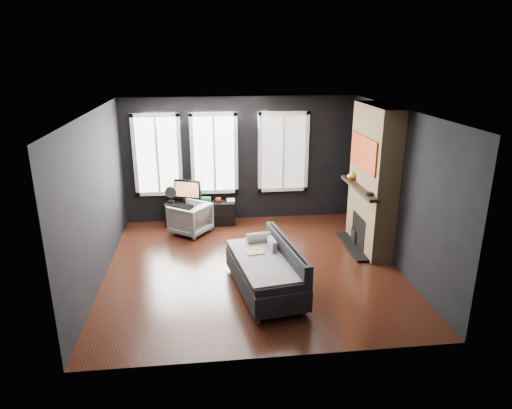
{
  "coord_description": "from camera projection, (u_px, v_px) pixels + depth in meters",
  "views": [
    {
      "loc": [
        -0.77,
        -7.18,
        3.58
      ],
      "look_at": [
        0.1,
        0.3,
        1.05
      ],
      "focal_mm": 32.0,
      "sensor_mm": 36.0,
      "label": 1
    }
  ],
  "objects": [
    {
      "name": "wall_back",
      "position": [
        240.0,
        160.0,
        9.9
      ],
      "size": [
        5.0,
        0.02,
        2.7
      ],
      "primitive_type": "cube",
      "color": "black",
      "rests_on": "ground"
    },
    {
      "name": "desk_fan",
      "position": [
        171.0,
        194.0,
        9.73
      ],
      "size": [
        0.31,
        0.31,
        0.36
      ],
      "primitive_type": null,
      "rotation": [
        0.0,
        0.0,
        -0.28
      ],
      "color": "#A7A7A7",
      "rests_on": "media_console"
    },
    {
      "name": "mug",
      "position": [
        218.0,
        199.0,
        9.78
      ],
      "size": [
        0.14,
        0.12,
        0.12
      ],
      "primitive_type": "imported",
      "rotation": [
        0.0,
        0.0,
        0.19
      ],
      "color": "red",
      "rests_on": "media_console"
    },
    {
      "name": "sofa",
      "position": [
        265.0,
        268.0,
        7.07
      ],
      "size": [
        1.21,
        1.99,
        0.8
      ],
      "primitive_type": null,
      "rotation": [
        0.0,
        0.0,
        0.16
      ],
      "color": "#232325",
      "rests_on": "floor"
    },
    {
      "name": "fireplace",
      "position": [
        373.0,
        179.0,
        8.37
      ],
      "size": [
        0.7,
        1.62,
        2.7
      ],
      "primitive_type": null,
      "color": "#93724C",
      "rests_on": "floor"
    },
    {
      "name": "armchair",
      "position": [
        190.0,
        217.0,
        9.35
      ],
      "size": [
        0.93,
        0.94,
        0.71
      ],
      "primitive_type": "imported",
      "rotation": [
        0.0,
        0.0,
        -2.21
      ],
      "color": "white",
      "rests_on": "floor"
    },
    {
      "name": "storage_box",
      "position": [
        206.0,
        200.0,
        9.76
      ],
      "size": [
        0.22,
        0.16,
        0.11
      ],
      "primitive_type": "cube",
      "rotation": [
        0.0,
        0.0,
        -0.22
      ],
      "color": "#286B3E",
      "rests_on": "media_console"
    },
    {
      "name": "stripe_pillow",
      "position": [
        272.0,
        248.0,
        7.32
      ],
      "size": [
        0.11,
        0.32,
        0.32
      ],
      "primitive_type": "cube",
      "rotation": [
        0.0,
        0.0,
        0.12
      ],
      "color": "gray",
      "rests_on": "sofa"
    },
    {
      "name": "monitor",
      "position": [
        188.0,
        189.0,
        9.76
      ],
      "size": [
        0.61,
        0.34,
        0.54
      ],
      "primitive_type": null,
      "rotation": [
        0.0,
        0.0,
        -0.37
      ],
      "color": "black",
      "rests_on": "media_console"
    },
    {
      "name": "ceiling",
      "position": [
        252.0,
        111.0,
        7.12
      ],
      "size": [
        5.0,
        5.0,
        0.0
      ],
      "primitive_type": "plane",
      "color": "white",
      "rests_on": "ground"
    },
    {
      "name": "windows",
      "position": [
        218.0,
        112.0,
        9.49
      ],
      "size": [
        4.0,
        0.16,
        1.76
      ],
      "primitive_type": null,
      "color": "white",
      "rests_on": "wall_back"
    },
    {
      "name": "floor",
      "position": [
        252.0,
        267.0,
        7.98
      ],
      "size": [
        5.0,
        5.0,
        0.0
      ],
      "primitive_type": "plane",
      "color": "black",
      "rests_on": "ground"
    },
    {
      "name": "mantel_vase",
      "position": [
        352.0,
        175.0,
        8.77
      ],
      "size": [
        0.23,
        0.24,
        0.18
      ],
      "primitive_type": "imported",
      "rotation": [
        0.0,
        0.0,
        -0.33
      ],
      "color": "gold",
      "rests_on": "fireplace"
    },
    {
      "name": "media_console",
      "position": [
        200.0,
        213.0,
        9.91
      ],
      "size": [
        1.51,
        0.52,
        0.51
      ],
      "primitive_type": null,
      "rotation": [
        0.0,
        0.0,
        -0.04
      ],
      "color": "black",
      "rests_on": "floor"
    },
    {
      "name": "mantel_clock",
      "position": [
        370.0,
        194.0,
        7.85
      ],
      "size": [
        0.15,
        0.15,
        0.04
      ],
      "primitive_type": "cylinder",
      "rotation": [
        0.0,
        0.0,
        -0.11
      ],
      "color": "black",
      "rests_on": "fireplace"
    },
    {
      "name": "book",
      "position": [
        226.0,
        195.0,
        9.84
      ],
      "size": [
        0.18,
        0.03,
        0.24
      ],
      "primitive_type": "imported",
      "rotation": [
        0.0,
        0.0,
        -0.04
      ],
      "color": "#9E957B",
      "rests_on": "media_console"
    },
    {
      "name": "wall_left",
      "position": [
        97.0,
        199.0,
        7.28
      ],
      "size": [
        0.02,
        5.0,
        2.7
      ],
      "primitive_type": "cube",
      "color": "black",
      "rests_on": "ground"
    },
    {
      "name": "wall_right",
      "position": [
        397.0,
        188.0,
        7.82
      ],
      "size": [
        0.02,
        5.0,
        2.7
      ],
      "primitive_type": "cube",
      "color": "black",
      "rests_on": "ground"
    }
  ]
}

